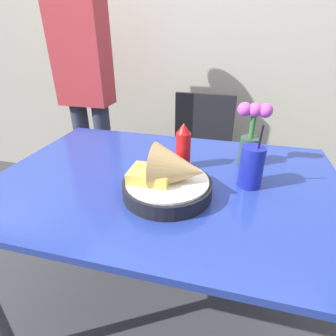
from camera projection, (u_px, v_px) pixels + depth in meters
ground_plane at (166, 307)px, 1.34m from camera, size 12.00×12.00×0.00m
wall_window at (211, 25)px, 1.81m from camera, size 7.00×0.06×2.60m
dining_table at (166, 198)px, 1.03m from camera, size 1.28×0.88×0.76m
chair_far_window at (201, 150)px, 1.79m from camera, size 0.40×0.40×0.90m
food_basket at (171, 179)px, 0.86m from camera, size 0.30×0.30×0.18m
ketchup_bottle at (183, 147)px, 1.03m from camera, size 0.06×0.06×0.19m
drink_cup at (251, 168)px, 0.91m from camera, size 0.08×0.08×0.24m
flower_vase at (251, 134)px, 1.04m from camera, size 0.13×0.08×0.25m
person_standing at (84, 77)px, 1.63m from camera, size 0.32×0.19×1.73m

